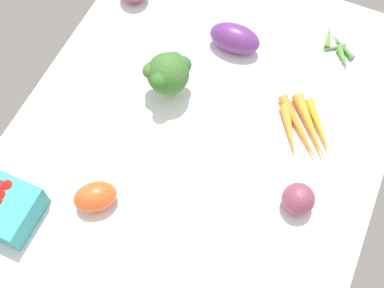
{
  "coord_description": "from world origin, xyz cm",
  "views": [
    {
      "loc": [
        42.06,
        18.75,
        95.71
      ],
      "look_at": [
        0.0,
        0.0,
        4.0
      ],
      "focal_mm": 46.83,
      "sensor_mm": 36.0,
      "label": 1
    }
  ],
  "objects": [
    {
      "name": "roma_tomato",
      "position": [
        18.42,
        -12.22,
        4.96
      ],
      "size": [
        10.02,
        10.26,
        5.91
      ],
      "primitive_type": "ellipsoid",
      "rotation": [
        0.0,
        0.0,
        5.43
      ],
      "color": "#DF5321",
      "rests_on": "tablecloth"
    },
    {
      "name": "broccoli_head",
      "position": [
        -10.71,
        -10.46,
        9.03
      ],
      "size": [
        10.75,
        10.01,
        11.6
      ],
      "color": "#A3C67C",
      "rests_on": "tablecloth"
    },
    {
      "name": "carrot_bunch",
      "position": [
        -13.28,
        20.28,
        3.19
      ],
      "size": [
        15.63,
        15.38,
        2.65
      ],
      "color": "orange",
      "rests_on": "tablecloth"
    },
    {
      "name": "red_onion_center",
      "position": [
        3.05,
        23.7,
        5.23
      ],
      "size": [
        6.46,
        6.46,
        6.46
      ],
      "primitive_type": "sphere",
      "color": "brown",
      "rests_on": "tablecloth"
    },
    {
      "name": "eggplant",
      "position": [
        -27.86,
        -1.81,
        5.3
      ],
      "size": [
        6.98,
        12.05,
        6.6
      ],
      "primitive_type": "ellipsoid",
      "rotation": [
        0.0,
        0.0,
        1.6
      ],
      "color": "#602C74",
      "rests_on": "tablecloth"
    },
    {
      "name": "tablecloth",
      "position": [
        0.0,
        0.0,
        1.0
      ],
      "size": [
        104.0,
        76.0,
        2.0
      ],
      "primitive_type": "cube",
      "color": "white",
      "rests_on": "ground"
    },
    {
      "name": "berry_basket",
      "position": [
        27.55,
        -26.64,
        5.73
      ],
      "size": [
        11.1,
        11.1,
        7.7
      ],
      "color": "teal",
      "rests_on": "tablecloth"
    },
    {
      "name": "okra_pile",
      "position": [
        -37.13,
        19.96,
        2.75
      ],
      "size": [
        11.87,
        8.95,
        1.67
      ],
      "color": "#58822F",
      "rests_on": "tablecloth"
    }
  ]
}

